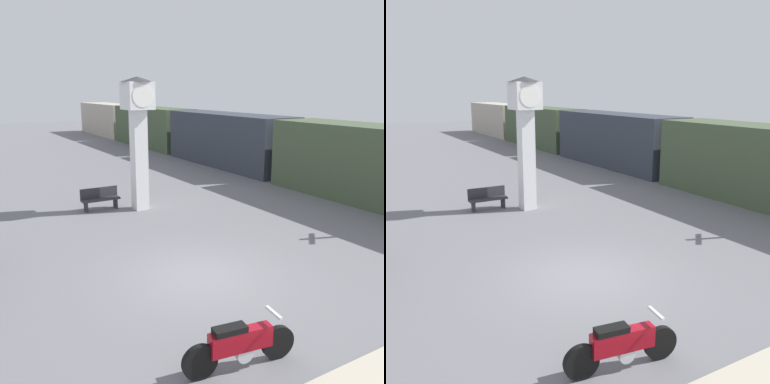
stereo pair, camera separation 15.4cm
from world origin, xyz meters
TOP-DOWN VIEW (x-y plane):
  - ground_plane at (0.00, 0.00)m, footprint 120.00×120.00m
  - motorcycle at (-1.41, -3.71)m, footprint 2.23×0.56m
  - clock_tower at (1.39, 6.99)m, footprint 1.30×1.30m
  - freight_train at (10.75, 19.62)m, footprint 2.80×45.07m
  - bench at (-0.10, 7.77)m, footprint 1.60×0.44m

SIDE VIEW (x-z plane):
  - ground_plane at x=0.00m, z-range 0.00..0.00m
  - motorcycle at x=-1.41m, z-range -0.02..0.97m
  - bench at x=-0.10m, z-range 0.03..0.95m
  - freight_train at x=10.75m, z-range 0.00..3.40m
  - clock_tower at x=1.39m, z-range 0.86..6.28m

